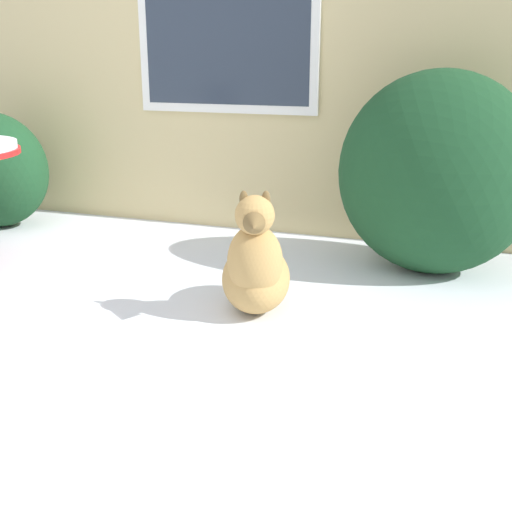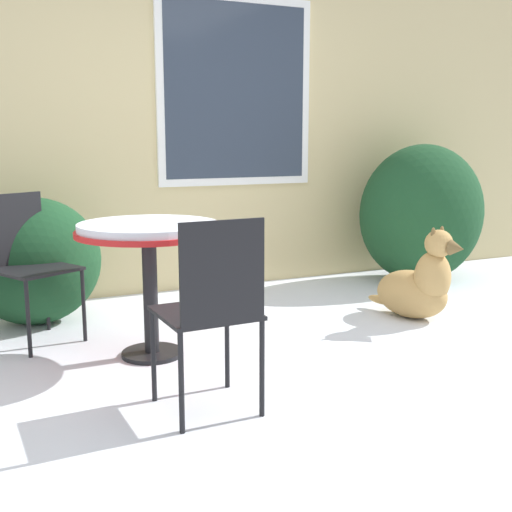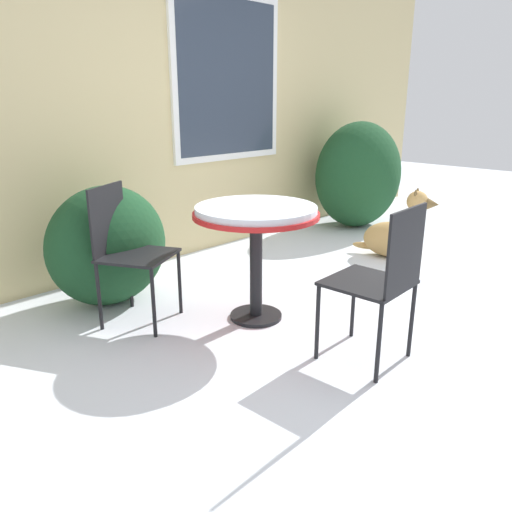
{
  "view_description": "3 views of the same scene",
  "coord_description": "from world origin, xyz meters",
  "px_view_note": "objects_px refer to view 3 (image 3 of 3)",
  "views": [
    {
      "loc": [
        2.26,
        -2.16,
        1.26
      ],
      "look_at": [
        1.24,
        0.73,
        0.28
      ],
      "focal_mm": 45.0,
      "sensor_mm": 36.0,
      "label": 1
    },
    {
      "loc": [
        -1.52,
        -2.76,
        1.24
      ],
      "look_at": [
        0.0,
        0.6,
        0.55
      ],
      "focal_mm": 45.0,
      "sensor_mm": 36.0,
      "label": 2
    },
    {
      "loc": [
        -2.84,
        -1.46,
        1.42
      ],
      "look_at": [
        -0.61,
        0.69,
        0.44
      ],
      "focal_mm": 35.0,
      "sensor_mm": 36.0,
      "label": 3
    }
  ],
  "objects_px": {
    "patio_chair_far_side": "(381,277)",
    "dog": "(398,233)",
    "patio_table": "(256,223)",
    "patio_chair_near_table": "(127,247)"
  },
  "relations": [
    {
      "from": "patio_chair_far_side",
      "to": "dog",
      "type": "distance_m",
      "value": 2.05
    },
    {
      "from": "patio_table",
      "to": "patio_chair_far_side",
      "type": "bearing_deg",
      "value": -87.45
    },
    {
      "from": "patio_chair_near_table",
      "to": "dog",
      "type": "relative_size",
      "value": 1.22
    },
    {
      "from": "patio_chair_far_side",
      "to": "dog",
      "type": "height_order",
      "value": "patio_chair_far_side"
    },
    {
      "from": "patio_table",
      "to": "patio_chair_far_side",
      "type": "relative_size",
      "value": 0.9
    },
    {
      "from": "patio_chair_near_table",
      "to": "patio_chair_far_side",
      "type": "xyz_separation_m",
      "value": [
        0.64,
        -1.47,
        0.0
      ]
    },
    {
      "from": "patio_table",
      "to": "dog",
      "type": "relative_size",
      "value": 1.1
    },
    {
      "from": "patio_chair_near_table",
      "to": "patio_chair_far_side",
      "type": "distance_m",
      "value": 1.6
    },
    {
      "from": "patio_table",
      "to": "patio_chair_near_table",
      "type": "bearing_deg",
      "value": 136.12
    },
    {
      "from": "patio_table",
      "to": "patio_chair_far_side",
      "type": "height_order",
      "value": "patio_chair_far_side"
    }
  ]
}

